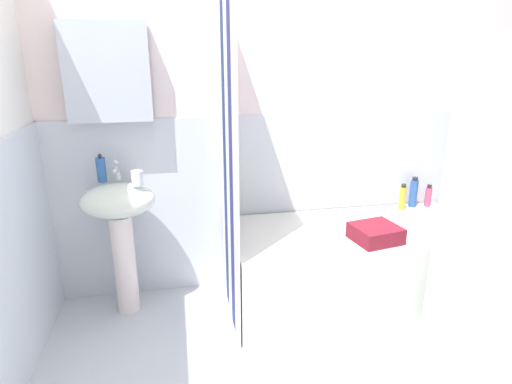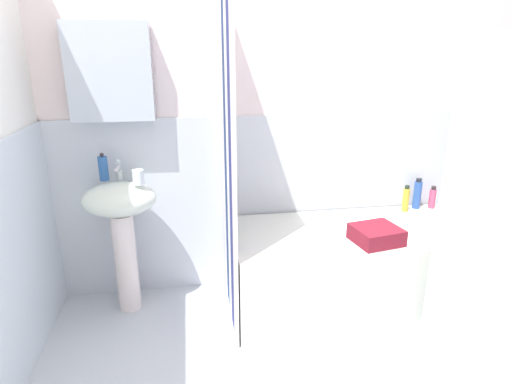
{
  "view_description": "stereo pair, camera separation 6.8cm",
  "coord_description": "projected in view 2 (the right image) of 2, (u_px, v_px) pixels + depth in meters",
  "views": [
    {
      "loc": [
        -0.73,
        -1.47,
        1.6
      ],
      "look_at": [
        -0.29,
        0.84,
        0.82
      ],
      "focal_mm": 29.86,
      "sensor_mm": 36.0,
      "label": 1
    },
    {
      "loc": [
        -0.66,
        -1.48,
        1.6
      ],
      "look_at": [
        -0.29,
        0.84,
        0.82
      ],
      "focal_mm": 29.86,
      "sensor_mm": 36.0,
      "label": 2
    }
  ],
  "objects": [
    {
      "name": "toothbrush_cup",
      "position": [
        138.0,
        177.0,
        2.5
      ],
      "size": [
        0.07,
        0.07,
        0.09
      ],
      "primitive_type": "cylinder",
      "color": "silver",
      "rests_on": "sink"
    },
    {
      "name": "lotion_bottle",
      "position": [
        432.0,
        198.0,
        3.04
      ],
      "size": [
        0.05,
        0.05,
        0.16
      ],
      "color": "#CA4569",
      "rests_on": "bathtub"
    },
    {
      "name": "bathtub",
      "position": [
        353.0,
        266.0,
        2.78
      ],
      "size": [
        1.57,
        0.71,
        0.52
      ],
      "primitive_type": "cube",
      "color": "silver",
      "rests_on": "ground_plane"
    },
    {
      "name": "faucet",
      "position": [
        118.0,
        170.0,
        2.58
      ],
      "size": [
        0.03,
        0.12,
        0.12
      ],
      "color": "silver",
      "rests_on": "sink"
    },
    {
      "name": "body_wash_bottle",
      "position": [
        406.0,
        199.0,
        2.97
      ],
      "size": [
        0.04,
        0.04,
        0.19
      ],
      "color": "gold",
      "rests_on": "bathtub"
    },
    {
      "name": "sink",
      "position": [
        121.0,
        219.0,
        2.6
      ],
      "size": [
        0.44,
        0.34,
        0.85
      ],
      "color": "silver",
      "rests_on": "ground_plane"
    },
    {
      "name": "soap_dispenser",
      "position": [
        103.0,
        168.0,
        2.56
      ],
      "size": [
        0.06,
        0.06,
        0.17
      ],
      "color": "#295898",
      "rests_on": "sink"
    },
    {
      "name": "shampoo_bottle",
      "position": [
        417.0,
        194.0,
        3.03
      ],
      "size": [
        0.05,
        0.05,
        0.22
      ],
      "color": "#2A50A1",
      "rests_on": "bathtub"
    },
    {
      "name": "wall_back_tiled",
      "position": [
        279.0,
        124.0,
        2.81
      ],
      "size": [
        3.6,
        0.18,
        2.4
      ],
      "color": "white",
      "rests_on": "ground_plane"
    },
    {
      "name": "shower_curtain",
      "position": [
        229.0,
        162.0,
        2.42
      ],
      "size": [
        0.01,
        0.71,
        2.0
      ],
      "color": "white",
      "rests_on": "ground_plane"
    },
    {
      "name": "towel_folded",
      "position": [
        376.0,
        235.0,
        2.5
      ],
      "size": [
        0.3,
        0.28,
        0.1
      ],
      "primitive_type": "cube",
      "rotation": [
        0.0,
        0.0,
        0.19
      ],
      "color": "maroon",
      "rests_on": "bathtub"
    }
  ]
}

